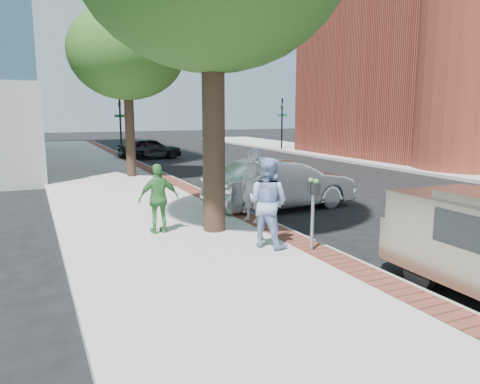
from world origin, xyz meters
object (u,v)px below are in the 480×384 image
parking_meter (313,199)px  person_officer (268,203)px  bg_car (150,148)px  sedan_silver (281,184)px  person_green (159,199)px  person_gray (252,186)px

parking_meter → person_officer: bearing=134.4°
person_officer → bg_car: size_ratio=0.48×
person_officer → sedan_silver: person_officer is taller
sedan_silver → parking_meter: bearing=151.8°
parking_meter → person_green: (-2.41, 2.66, -0.26)m
person_green → sedan_silver: 4.52m
parking_meter → person_gray: bearing=89.8°
person_gray → sedan_silver: person_gray is taller
person_gray → person_officer: size_ratio=1.00×
person_gray → bg_car: bearing=152.4°
person_green → parking_meter: bearing=130.7°
parking_meter → bg_car: (1.72, 20.69, -0.55)m
person_officer → person_green: bearing=9.1°
person_gray → person_officer: person_gray is taller
sedan_silver → bg_car: bearing=-6.2°
sedan_silver → bg_car: size_ratio=1.21×
bg_car → person_green: bearing=162.0°
parking_meter → sedan_silver: 4.75m
person_officer → person_green: size_ratio=1.16×
parking_meter → sedan_silver: size_ratio=0.32×
bg_car → person_officer: bearing=168.1°
person_gray → person_officer: bearing=-39.7°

